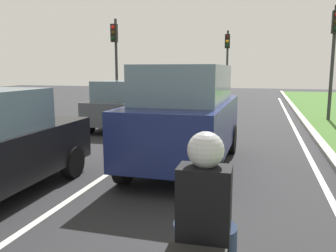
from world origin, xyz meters
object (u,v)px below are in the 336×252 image
(rider_person, at_px, (205,202))
(traffic_light_overhead_left, at_px, (115,49))
(car_hatchback_far, at_px, (122,105))
(traffic_light_far_median, at_px, (227,54))
(car_suv_ahead, at_px, (186,116))
(traffic_light_near_right, at_px, (334,44))

(rider_person, distance_m, traffic_light_overhead_left, 16.38)
(car_hatchback_far, bearing_deg, traffic_light_far_median, 77.33)
(car_suv_ahead, xyz_separation_m, rider_person, (1.25, -5.05, 0.02))
(rider_person, height_order, traffic_light_far_median, traffic_light_far_median)
(traffic_light_far_median, bearing_deg, car_suv_ahead, -87.36)
(traffic_light_near_right, bearing_deg, rider_person, -103.14)
(traffic_light_near_right, bearing_deg, car_suv_ahead, -117.57)
(car_suv_ahead, relative_size, car_hatchback_far, 1.22)
(traffic_light_overhead_left, bearing_deg, car_hatchback_far, -64.21)
(car_suv_ahead, distance_m, rider_person, 5.20)
(traffic_light_overhead_left, distance_m, traffic_light_far_median, 8.38)
(car_hatchback_far, xyz_separation_m, traffic_light_overhead_left, (-2.48, 5.13, 2.32))
(rider_person, xyz_separation_m, traffic_light_near_right, (3.14, 13.46, 2.04))
(rider_person, relative_size, traffic_light_far_median, 0.25)
(car_hatchback_far, height_order, traffic_light_overhead_left, traffic_light_overhead_left)
(traffic_light_near_right, xyz_separation_m, traffic_light_overhead_left, (-10.24, 1.17, -0.03))
(traffic_light_overhead_left, height_order, traffic_light_far_median, traffic_light_overhead_left)
(car_suv_ahead, bearing_deg, traffic_light_near_right, 63.00)
(car_hatchback_far, distance_m, rider_person, 10.56)
(car_suv_ahead, height_order, car_hatchback_far, car_suv_ahead)
(car_suv_ahead, distance_m, car_hatchback_far, 5.59)
(traffic_light_near_right, bearing_deg, traffic_light_overhead_left, 173.51)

